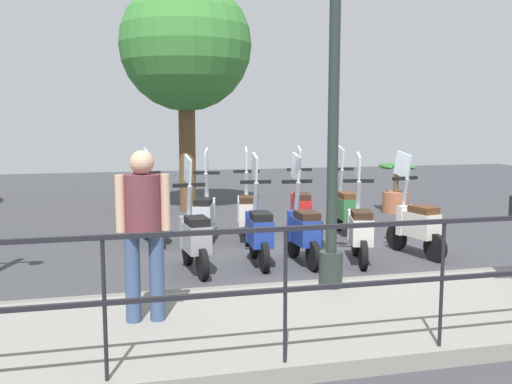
% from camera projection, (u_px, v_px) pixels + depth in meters
% --- Properties ---
extents(ground_plane, '(28.00, 28.00, 0.00)m').
position_uv_depth(ground_plane, '(291.00, 250.00, 8.79)').
color(ground_plane, '#38383D').
extents(promenade_walkway, '(2.20, 20.00, 0.15)m').
position_uv_depth(promenade_walkway, '(382.00, 313.00, 5.74)').
color(promenade_walkway, gray).
rests_on(promenade_walkway, ground_plane).
extents(fence_railing, '(0.04, 16.03, 1.07)m').
position_uv_depth(fence_railing, '(443.00, 258.00, 4.62)').
color(fence_railing, black).
rests_on(fence_railing, promenade_walkway).
extents(lamp_post_near, '(0.26, 0.90, 4.69)m').
position_uv_depth(lamp_post_near, '(334.00, 97.00, 6.12)').
color(lamp_post_near, '#232D28').
rests_on(lamp_post_near, promenade_walkway).
extents(pedestrian_distant, '(0.33, 0.49, 1.59)m').
position_uv_depth(pedestrian_distant, '(143.00, 222.00, 5.20)').
color(pedestrian_distant, '#384C70').
rests_on(pedestrian_distant, promenade_walkway).
extents(tree_distant, '(2.81, 2.81, 4.98)m').
position_uv_depth(tree_distant, '(186.00, 46.00, 12.12)').
color(tree_distant, brown).
rests_on(tree_distant, ground_plane).
extents(potted_palm, '(1.06, 0.66, 1.05)m').
position_uv_depth(potted_palm, '(396.00, 192.00, 12.28)').
color(potted_palm, '#9E5B3D').
rests_on(potted_palm, ground_plane).
extents(scooter_near_0, '(1.22, 0.50, 1.54)m').
position_uv_depth(scooter_near_0, '(416.00, 224.00, 8.40)').
color(scooter_near_0, black).
rests_on(scooter_near_0, ground_plane).
extents(scooter_near_1, '(1.20, 0.54, 1.54)m').
position_uv_depth(scooter_near_1, '(360.00, 229.00, 8.01)').
color(scooter_near_1, black).
rests_on(scooter_near_1, ground_plane).
extents(scooter_near_2, '(1.23, 0.44, 1.54)m').
position_uv_depth(scooter_near_2, '(303.00, 230.00, 7.94)').
color(scooter_near_2, black).
rests_on(scooter_near_2, ground_plane).
extents(scooter_near_3, '(1.23, 0.44, 1.54)m').
position_uv_depth(scooter_near_3, '(259.00, 231.00, 7.88)').
color(scooter_near_3, black).
rests_on(scooter_near_3, ground_plane).
extents(scooter_near_4, '(1.23, 0.44, 1.54)m').
position_uv_depth(scooter_near_4, '(195.00, 236.00, 7.50)').
color(scooter_near_4, black).
rests_on(scooter_near_4, ground_plane).
extents(scooter_far_0, '(1.23, 0.44, 1.54)m').
position_uv_depth(scooter_far_0, '(345.00, 207.00, 9.92)').
color(scooter_far_0, black).
rests_on(scooter_far_0, ground_plane).
extents(scooter_far_1, '(1.22, 0.48, 1.54)m').
position_uv_depth(scooter_far_1, '(301.00, 208.00, 9.81)').
color(scooter_far_1, black).
rests_on(scooter_far_1, ground_plane).
extents(scooter_far_2, '(1.22, 0.48, 1.54)m').
position_uv_depth(scooter_far_2, '(247.00, 212.00, 9.45)').
color(scooter_far_2, black).
rests_on(scooter_far_2, ground_plane).
extents(scooter_far_3, '(1.20, 0.54, 1.54)m').
position_uv_depth(scooter_far_3, '(204.00, 214.00, 9.21)').
color(scooter_far_3, black).
rests_on(scooter_far_3, ground_plane).
extents(scooter_far_4, '(1.23, 0.47, 1.54)m').
position_uv_depth(scooter_far_4, '(152.00, 214.00, 9.23)').
color(scooter_far_4, black).
rests_on(scooter_far_4, ground_plane).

